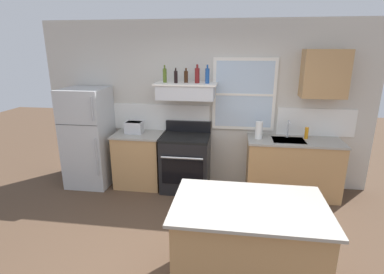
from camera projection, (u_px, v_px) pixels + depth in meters
name	position (u px, v px, depth m)	size (l,w,h in m)	color
ground_plane	(181.00, 265.00, 3.23)	(16.00, 16.00, 0.00)	#4C3828
back_wall	(206.00, 105.00, 4.95)	(5.40, 0.11, 2.70)	beige
refrigerator	(89.00, 137.00, 5.00)	(0.70, 0.72, 1.65)	#B7BABC
counter_left_of_stove	(140.00, 159.00, 5.05)	(0.79, 0.63, 0.91)	tan
toaster	(134.00, 127.00, 4.92)	(0.30, 0.20, 0.19)	silver
stove_range	(186.00, 162.00, 4.90)	(0.76, 0.69, 1.09)	black
range_hood_shelf	(186.00, 91.00, 4.66)	(0.96, 0.52, 0.24)	silver
bottle_olive_oil_square	(165.00, 75.00, 4.63)	(0.06, 0.06, 0.27)	#4C601E
bottle_balsamic_dark	(176.00, 77.00, 4.58)	(0.06, 0.06, 0.23)	black
bottle_brown_stout	(186.00, 77.00, 4.63)	(0.06, 0.06, 0.22)	#381E0F
bottle_red_label_wine	(197.00, 75.00, 4.57)	(0.07, 0.07, 0.28)	maroon
bottle_blue_liqueur	(207.00, 76.00, 4.51)	(0.07, 0.07, 0.28)	#1E478C
counter_right_with_sink	(292.00, 167.00, 4.70)	(1.43, 0.63, 0.91)	tan
sink_faucet	(288.00, 127.00, 4.63)	(0.03, 0.17, 0.28)	silver
paper_towel_roll	(259.00, 130.00, 4.61)	(0.11, 0.11, 0.27)	white
dish_soap_bottle	(306.00, 133.00, 4.62)	(0.06, 0.06, 0.18)	orange
kitchen_island	(247.00, 246.00, 2.83)	(1.40, 0.90, 0.91)	tan
upper_cabinet_right	(325.00, 74.00, 4.38)	(0.64, 0.32, 0.70)	tan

